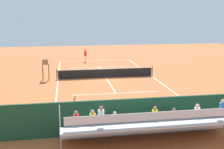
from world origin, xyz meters
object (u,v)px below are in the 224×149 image
object	(u,v)px
bleacher_stand	(147,125)
tennis_ball_far	(87,63)
umpire_chair	(46,67)
line_judge	(74,112)
tennis_net	(106,73)
tennis_racket	(79,61)
courtside_bench	(175,115)
tennis_player	(85,54)
tennis_ball_near	(86,62)
equipment_bag	(146,124)

from	to	relation	value
bleacher_stand	tennis_ball_far	size ratio (longest dim) A/B	137.27
umpire_chair	line_judge	world-z (taller)	umpire_chair
line_judge	tennis_net	bearing A→B (deg)	-106.24
tennis_racket	line_judge	bearing A→B (deg)	86.47
tennis_racket	tennis_ball_far	size ratio (longest dim) A/B	8.83
courtside_bench	line_judge	distance (m)	6.19
bleacher_stand	courtside_bench	distance (m)	3.23
tennis_player	tennis_ball_near	xyz separation A→B (m)	(0.05, 0.68, -0.98)
tennis_player	tennis_net	bearing A→B (deg)	97.70
equipment_bag	tennis_racket	world-z (taller)	equipment_bag
tennis_player	tennis_racket	bearing A→B (deg)	-27.11
tennis_player	tennis_ball_far	size ratio (longest dim) A/B	29.18
tennis_player	courtside_bench	bearing A→B (deg)	99.15
umpire_chair	courtside_bench	size ratio (longest dim) A/B	1.19
tennis_racket	tennis_ball_near	size ratio (longest dim) A/B	8.83
equipment_bag	tennis_net	bearing A→B (deg)	-87.74
tennis_net	line_judge	size ratio (longest dim) A/B	5.35
tennis_player	tennis_ball_near	size ratio (longest dim) A/B	29.18
tennis_net	tennis_ball_far	world-z (taller)	tennis_net
tennis_racket	line_judge	size ratio (longest dim) A/B	0.30
courtside_bench	line_judge	bearing A→B (deg)	-3.67
umpire_chair	equipment_bag	xyz separation A→B (m)	(-6.73, 13.43, -1.13)
tennis_racket	tennis_ball_far	world-z (taller)	tennis_ball_far
tennis_net	line_judge	bearing A→B (deg)	73.76
tennis_net	bleacher_stand	bearing A→B (deg)	89.88
tennis_net	bleacher_stand	distance (m)	15.36
umpire_chair	tennis_net	bearing A→B (deg)	179.75
equipment_bag	tennis_ball_far	world-z (taller)	equipment_bag
umpire_chair	tennis_ball_far	bearing A→B (deg)	-119.27
equipment_bag	tennis_player	xyz separation A→B (m)	(1.93, -23.78, 0.84)
tennis_net	tennis_ball_near	xyz separation A→B (m)	(1.46, -9.70, -0.47)
tennis_net	tennis_player	size ratio (longest dim) A/B	5.35
bleacher_stand	equipment_bag	bearing A→B (deg)	-106.08
tennis_ball_near	tennis_player	bearing A→B (deg)	-94.32
tennis_ball_near	umpire_chair	bearing A→B (deg)	63.86
tennis_player	tennis_racket	size ratio (longest dim) A/B	3.30
tennis_net	tennis_ball_far	distance (m)	8.90
courtside_bench	tennis_ball_far	xyz separation A→B (m)	(3.69, -22.06, -0.53)
equipment_bag	tennis_racket	xyz separation A→B (m)	(2.81, -24.23, -0.16)
tennis_net	tennis_player	bearing A→B (deg)	-82.30
tennis_ball_near	tennis_ball_far	size ratio (longest dim) A/B	1.00
tennis_ball_near	bleacher_stand	bearing A→B (deg)	93.25
tennis_ball_far	line_judge	distance (m)	21.83
bleacher_stand	umpire_chair	world-z (taller)	bleacher_stand
bleacher_stand	tennis_racket	xyz separation A→B (m)	(2.25, -26.18, -0.94)
bleacher_stand	umpire_chair	xyz separation A→B (m)	(6.17, -15.38, 0.36)
umpire_chair	tennis_player	distance (m)	11.41
tennis_net	equipment_bag	xyz separation A→B (m)	(-0.53, 13.40, -0.32)
equipment_bag	tennis_racket	distance (m)	24.39
tennis_ball_near	equipment_bag	bearing A→B (deg)	94.91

